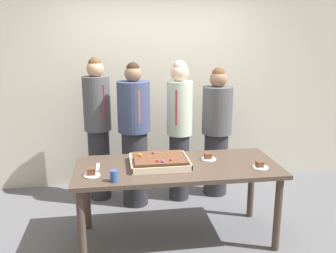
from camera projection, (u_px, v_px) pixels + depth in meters
name	position (u px, v px, depth m)	size (l,w,h in m)	color
ground_plane	(177.00, 238.00, 3.71)	(12.00, 12.00, 0.00)	#5B5B60
interior_back_panel	(157.00, 73.00, 4.88)	(8.00, 0.12, 3.00)	beige
party_table	(177.00, 174.00, 3.55)	(1.95, 0.84, 0.78)	#47382D
sheet_cake	(159.00, 161.00, 3.52)	(0.56, 0.46, 0.11)	beige
plated_slice_near_left	(92.00, 173.00, 3.26)	(0.15, 0.15, 0.07)	white
plated_slice_near_right	(260.00, 166.00, 3.45)	(0.15, 0.15, 0.06)	white
plated_slice_far_left	(208.00, 157.00, 3.68)	(0.15, 0.15, 0.07)	white
drink_cup_nearest	(114.00, 176.00, 3.13)	(0.07, 0.07, 0.10)	#2D5199
cake_server_utensil	(98.00, 167.00, 3.47)	(0.03, 0.20, 0.01)	silver
person_serving_front	(134.00, 134.00, 4.27)	(0.38, 0.38, 1.70)	#28282D
person_green_shirt_behind	(217.00, 131.00, 4.58)	(0.37, 0.37, 1.62)	#28282D
person_striped_tie_right	(98.00, 127.00, 4.43)	(0.32, 0.32, 1.75)	#28282D
person_far_right_suit	(179.00, 128.00, 4.41)	(0.31, 0.31, 1.71)	#28282D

